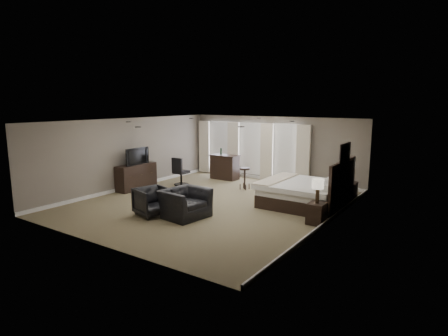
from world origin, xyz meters
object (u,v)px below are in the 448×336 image
Objects in this scene: armchair_far at (152,200)px; bar_stool_left at (231,169)px; lamp_far at (350,172)px; bar_stool_right at (245,179)px; dresser at (136,177)px; desk_chair at (181,171)px; nightstand_far at (349,191)px; bar_counter at (225,167)px; nightstand_near at (317,213)px; lamp_near at (318,191)px; bed at (306,182)px; armchair_near at (185,198)px; tv at (136,162)px.

bar_stool_left is (-0.95, 5.54, -0.05)m from armchair_far.
bar_stool_right is at bearing -170.56° from lamp_far.
dresser is 1.71m from desk_chair.
bar_stool_right reaches higher than nightstand_far.
bar_counter is at bearing 145.41° from bar_stool_right.
armchair_far reaches higher than nightstand_near.
desk_chair is at bearing 165.67° from lamp_near.
dresser is (-6.03, -1.35, -0.29)m from bed.
bar_stool_right is (-0.36, 3.81, -0.13)m from armchair_near.
nightstand_far is 0.69× the size of armchair_far.
lamp_near reaches higher than nightstand_far.
tv is (-6.92, 0.10, 0.72)m from nightstand_near.
tv is at bearing -167.39° from bed.
bar_stool_left is at bearing -27.66° from tv.
bar_counter is (-5.26, 3.45, -0.37)m from lamp_near.
armchair_far is at bearing -77.88° from bar_counter.
bar_counter is (1.66, 3.35, -0.49)m from tv.
lamp_far is 6.34m from armchair_far.
bed reaches higher than armchair_near.
bar_stool_right is (1.66, -1.14, -0.11)m from bar_counter.
armchair_near is (3.68, -1.61, 0.07)m from dresser.
nightstand_far is at bearing -29.12° from armchair_near.
bar_stool_left is (-5.06, 0.74, -0.55)m from lamp_far.
lamp_near is 0.40× the size of dresser.
bar_counter is at bearing -110.91° from desk_chair.
lamp_near is 0.61× the size of tv.
bar_counter is at bearing 29.33° from armchair_near.
lamp_far is at bearing 0.00° from nightstand_far.
nightstand_near is at bearing -0.83° from dresser.
bar_stool_left is (0.19, 0.19, -0.12)m from bar_counter.
lamp_near is at bearing -90.00° from lamp_far.
nightstand_far is (0.00, 2.90, 0.02)m from nightstand_near.
lamp_far reaches higher than armchair_far.
nightstand_far is 5.29m from bar_counter.
desk_chair is at bearing -162.11° from bar_stool_right.
bar_stool_right is (3.32, 2.20, -0.59)m from tv.
bed is 4.24× the size of nightstand_near.
armchair_far reaches higher than bar_stool_left.
lamp_near is (0.89, -1.45, 0.13)m from bed.
dresser is 4.00m from bar_stool_left.
lamp_far is 7.48m from dresser.
bar_stool_right is at bearing 33.54° from dresser.
armchair_far is at bearing -133.92° from bed.
tv is 0.91× the size of bar_counter.
dresser is at bearing 73.56° from armchair_near.
bed is at bearing -121.54° from nightstand_far.
tv is at bearing -157.97° from nightstand_far.
dresser is at bearing 0.00° from tv.
armchair_near is (-3.24, -1.51, 0.25)m from nightstand_near.
armchair_far is at bearing -155.25° from nightstand_near.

